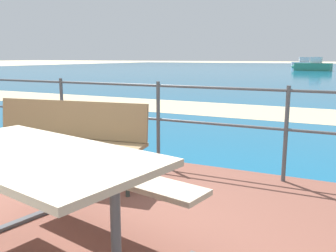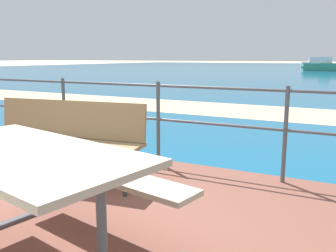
{
  "view_description": "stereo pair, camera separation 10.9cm",
  "coord_description": "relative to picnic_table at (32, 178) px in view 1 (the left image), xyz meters",
  "views": [
    {
      "loc": [
        1.93,
        -1.38,
        1.35
      ],
      "look_at": [
        0.11,
        2.47,
        0.53
      ],
      "focal_mm": 38.59,
      "sensor_mm": 36.0,
      "label": 1
    },
    {
      "loc": [
        2.03,
        -1.33,
        1.35
      ],
      "look_at": [
        0.11,
        2.47,
        0.53
      ],
      "focal_mm": 38.59,
      "sensor_mm": 36.0,
      "label": 2
    }
  ],
  "objects": [
    {
      "name": "sea_water",
      "position": [
        -0.35,
        39.9,
        -0.65
      ],
      "size": [
        90.0,
        90.0,
        0.01
      ],
      "primitive_type": "cube",
      "color": "#145B84",
      "rests_on": "ground"
    },
    {
      "name": "beach_strip",
      "position": [
        -0.35,
        7.53,
        -0.65
      ],
      "size": [
        54.02,
        3.04,
        0.01
      ],
      "primitive_type": "cube",
      "rotation": [
        0.0,
        0.0,
        -0.01
      ],
      "color": "tan",
      "rests_on": "ground"
    },
    {
      "name": "picnic_table",
      "position": [
        0.0,
        0.0,
        0.0
      ],
      "size": [
        1.86,
        1.72,
        0.76
      ],
      "rotation": [
        0.0,
        0.0,
        -0.21
      ],
      "color": "#BCAD93",
      "rests_on": "patio_paving"
    },
    {
      "name": "park_bench",
      "position": [
        -0.95,
        1.38,
        -0.08
      ],
      "size": [
        1.78,
        0.64,
        0.84
      ],
      "rotation": [
        0.0,
        0.0,
        0.13
      ],
      "color": "#8C704C",
      "rests_on": "patio_paving"
    },
    {
      "name": "railing_fence",
      "position": [
        -0.35,
        2.33,
        0.05
      ],
      "size": [
        5.94,
        0.04,
        1.01
      ],
      "color": "#4C5156",
      "rests_on": "patio_paving"
    },
    {
      "name": "boat_near",
      "position": [
        -2.79,
        53.47,
        -0.19
      ],
      "size": [
        4.56,
        1.97,
        1.33
      ],
      "rotation": [
        0.0,
        0.0,
        0.19
      ],
      "color": "silver",
      "rests_on": "sea_water"
    },
    {
      "name": "boat_mid",
      "position": [
        -0.96,
        37.59,
        -0.18
      ],
      "size": [
        3.98,
        1.84,
        1.35
      ],
      "rotation": [
        0.0,
        0.0,
        3.0
      ],
      "color": "#338466",
      "rests_on": "sea_water"
    }
  ]
}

